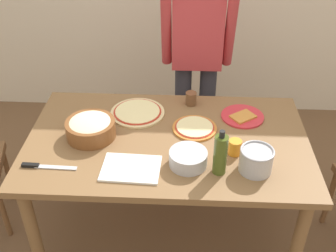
# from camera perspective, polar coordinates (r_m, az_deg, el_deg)

# --- Properties ---
(ground) EXTENTS (8.00, 8.00, 0.00)m
(ground) POSITION_cam_1_polar(r_m,az_deg,el_deg) (2.87, -0.05, -13.96)
(ground) COLOR brown
(dining_table) EXTENTS (1.60, 0.96, 0.76)m
(dining_table) POSITION_cam_1_polar(r_m,az_deg,el_deg) (2.40, -0.06, -3.44)
(dining_table) COLOR brown
(dining_table) RESTS_ON ground
(person_cook) EXTENTS (0.49, 0.25, 1.62)m
(person_cook) POSITION_cam_1_polar(r_m,az_deg,el_deg) (2.91, 4.03, 10.03)
(person_cook) COLOR #2D2D38
(person_cook) RESTS_ON ground
(pizza_raw_on_board) EXTENTS (0.34, 0.34, 0.02)m
(pizza_raw_on_board) POSITION_cam_1_polar(r_m,az_deg,el_deg) (2.56, -4.24, 1.91)
(pizza_raw_on_board) COLOR beige
(pizza_raw_on_board) RESTS_ON dining_table
(pizza_cooked_on_tray) EXTENTS (0.26, 0.26, 0.02)m
(pizza_cooked_on_tray) POSITION_cam_1_polar(r_m,az_deg,el_deg) (2.42, 3.70, -0.23)
(pizza_cooked_on_tray) COLOR #C67A33
(pizza_cooked_on_tray) RESTS_ON dining_table
(plate_with_slice) EXTENTS (0.26, 0.26, 0.02)m
(plate_with_slice) POSITION_cam_1_polar(r_m,az_deg,el_deg) (2.56, 10.26, 1.32)
(plate_with_slice) COLOR red
(plate_with_slice) RESTS_ON dining_table
(popcorn_bowl) EXTENTS (0.28, 0.28, 0.11)m
(popcorn_bowl) POSITION_cam_1_polar(r_m,az_deg,el_deg) (2.37, -10.63, -0.11)
(popcorn_bowl) COLOR brown
(popcorn_bowl) RESTS_ON dining_table
(mixing_bowl_steel) EXTENTS (0.20, 0.20, 0.08)m
(mixing_bowl_steel) POSITION_cam_1_polar(r_m,az_deg,el_deg) (2.15, 2.80, -4.49)
(mixing_bowl_steel) COLOR #B7B7BC
(mixing_bowl_steel) RESTS_ON dining_table
(olive_oil_bottle) EXTENTS (0.07, 0.07, 0.26)m
(olive_oil_bottle) POSITION_cam_1_polar(r_m,az_deg,el_deg) (2.07, 7.24, -3.91)
(olive_oil_bottle) COLOR #47561E
(olive_oil_bottle) RESTS_ON dining_table
(steel_pot) EXTENTS (0.17, 0.17, 0.13)m
(steel_pot) POSITION_cam_1_polar(r_m,az_deg,el_deg) (2.14, 12.08, -4.60)
(steel_pot) COLOR #B7B7BC
(steel_pot) RESTS_ON dining_table
(cup_orange) EXTENTS (0.07, 0.07, 0.08)m
(cup_orange) POSITION_cam_1_polar(r_m,az_deg,el_deg) (2.24, 9.23, -2.91)
(cup_orange) COLOR orange
(cup_orange) RESTS_ON dining_table
(cup_small_brown) EXTENTS (0.07, 0.07, 0.08)m
(cup_small_brown) POSITION_cam_1_polar(r_m,az_deg,el_deg) (2.63, 3.20, 3.81)
(cup_small_brown) COLOR brown
(cup_small_brown) RESTS_ON dining_table
(cutting_board_white) EXTENTS (0.31, 0.23, 0.01)m
(cutting_board_white) POSITION_cam_1_polar(r_m,az_deg,el_deg) (2.14, -5.14, -5.84)
(cutting_board_white) COLOR white
(cutting_board_white) RESTS_ON dining_table
(chef_knife) EXTENTS (0.29, 0.03, 0.02)m
(chef_knife) POSITION_cam_1_polar(r_m,az_deg,el_deg) (2.24, -16.97, -5.34)
(chef_knife) COLOR silver
(chef_knife) RESTS_ON dining_table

